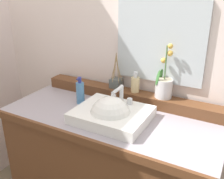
# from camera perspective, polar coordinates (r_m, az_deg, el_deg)

# --- Properties ---
(wall_back) EXTENTS (3.02, 0.20, 2.59)m
(wall_back) POSITION_cam_1_polar(r_m,az_deg,el_deg) (1.76, 6.31, 13.63)
(wall_back) COLOR silver
(wall_back) RESTS_ON ground
(vanity_cabinet) EXTENTS (1.30, 0.60, 0.84)m
(vanity_cabinet) POSITION_cam_1_polar(r_m,az_deg,el_deg) (1.79, -0.14, -17.27)
(vanity_cabinet) COLOR brown
(vanity_cabinet) RESTS_ON ground
(back_ledge) EXTENTS (1.23, 0.11, 0.07)m
(back_ledge) POSITION_cam_1_polar(r_m,az_deg,el_deg) (1.73, 3.50, -1.32)
(back_ledge) COLOR brown
(back_ledge) RESTS_ON vanity_cabinet
(sink_basin) EXTENTS (0.41, 0.34, 0.27)m
(sink_basin) POSITION_cam_1_polar(r_m,az_deg,el_deg) (1.48, -0.21, -5.80)
(sink_basin) COLOR white
(sink_basin) RESTS_ON vanity_cabinet
(potted_plant) EXTENTS (0.11, 0.11, 0.34)m
(potted_plant) POSITION_cam_1_polar(r_m,az_deg,el_deg) (1.62, 11.34, 0.99)
(potted_plant) COLOR silver
(potted_plant) RESTS_ON back_ledge
(soap_dispenser) EXTENTS (0.05, 0.06, 0.14)m
(soap_dispenser) POSITION_cam_1_polar(r_m,az_deg,el_deg) (1.68, 5.10, 1.22)
(soap_dispenser) COLOR #DABF87
(soap_dispenser) RESTS_ON back_ledge
(reed_diffuser) EXTENTS (0.08, 0.09, 0.24)m
(reed_diffuser) POSITION_cam_1_polar(r_m,az_deg,el_deg) (1.75, 0.91, 1.56)
(reed_diffuser) COLOR #4E5351
(reed_diffuser) RESTS_ON back_ledge
(lotion_bottle) EXTENTS (0.05, 0.06, 0.18)m
(lotion_bottle) POSITION_cam_1_polar(r_m,az_deg,el_deg) (1.69, -6.99, -0.62)
(lotion_bottle) COLOR #4A80B2
(lotion_bottle) RESTS_ON vanity_cabinet
(mirror) EXTENTS (0.55, 0.02, 0.50)m
(mirror) POSITION_cam_1_polar(r_m,az_deg,el_deg) (1.61, 10.41, 10.19)
(mirror) COLOR silver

